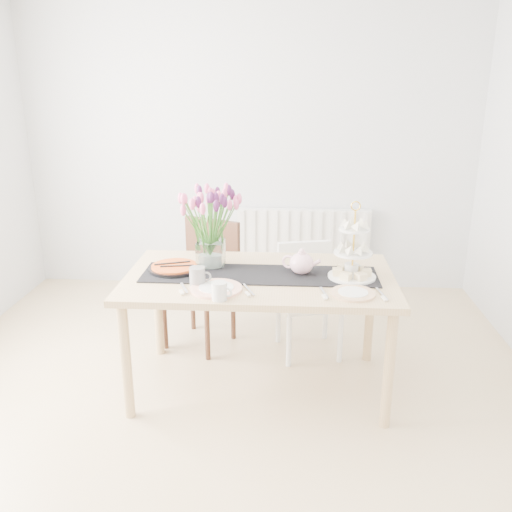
# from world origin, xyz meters

# --- Properties ---
(room_shell) EXTENTS (4.50, 4.50, 4.50)m
(room_shell) POSITION_xyz_m (0.00, 0.00, 1.30)
(room_shell) COLOR tan
(room_shell) RESTS_ON ground
(radiator) EXTENTS (1.20, 0.08, 0.60)m
(radiator) POSITION_xyz_m (0.50, 2.19, 0.45)
(radiator) COLOR white
(radiator) RESTS_ON room_shell
(dining_table) EXTENTS (1.60, 0.90, 0.75)m
(dining_table) POSITION_xyz_m (0.20, 0.46, 0.67)
(dining_table) COLOR tan
(dining_table) RESTS_ON ground
(chair_brown) EXTENTS (0.59, 0.59, 0.90)m
(chair_brown) POSITION_xyz_m (-0.24, 1.09, 0.52)
(chair_brown) COLOR #392115
(chair_brown) RESTS_ON ground
(chair_white) EXTENTS (0.47, 0.47, 0.77)m
(chair_white) POSITION_xyz_m (0.50, 1.00, 0.44)
(chair_white) COLOR white
(chair_white) RESTS_ON ground
(table_runner) EXTENTS (1.40, 0.35, 0.01)m
(table_runner) POSITION_xyz_m (0.20, 0.46, 0.75)
(table_runner) COLOR black
(table_runner) RESTS_ON dining_table
(tulip_vase) EXTENTS (0.61, 0.61, 0.52)m
(tulip_vase) POSITION_xyz_m (-0.11, 0.60, 1.08)
(tulip_vase) COLOR silver
(tulip_vase) RESTS_ON dining_table
(cake_stand) EXTENTS (0.28, 0.28, 0.41)m
(cake_stand) POSITION_xyz_m (0.74, 0.44, 0.87)
(cake_stand) COLOR gold
(cake_stand) RESTS_ON dining_table
(teapot) EXTENTS (0.28, 0.25, 0.15)m
(teapot) POSITION_xyz_m (0.45, 0.48, 0.82)
(teapot) COLOR white
(teapot) RESTS_ON dining_table
(cream_jug) EXTENTS (0.11, 0.11, 0.08)m
(cream_jug) POSITION_xyz_m (0.74, 0.47, 0.79)
(cream_jug) COLOR white
(cream_jug) RESTS_ON dining_table
(tart_tin) EXTENTS (0.31, 0.31, 0.04)m
(tart_tin) POSITION_xyz_m (-0.32, 0.50, 0.77)
(tart_tin) COLOR black
(tart_tin) RESTS_ON dining_table
(mug_grey) EXTENTS (0.09, 0.09, 0.11)m
(mug_grey) POSITION_xyz_m (-0.14, 0.27, 0.80)
(mug_grey) COLOR gray
(mug_grey) RESTS_ON dining_table
(mug_white) EXTENTS (0.10, 0.10, 0.10)m
(mug_white) POSITION_xyz_m (0.01, 0.07, 0.80)
(mug_white) COLOR silver
(mug_white) RESTS_ON dining_table
(plate_left) EXTENTS (0.38, 0.38, 0.02)m
(plate_left) POSITION_xyz_m (-0.03, 0.21, 0.76)
(plate_left) COLOR white
(plate_left) RESTS_ON dining_table
(plate_right) EXTENTS (0.29, 0.29, 0.01)m
(plate_right) POSITION_xyz_m (0.72, 0.19, 0.76)
(plate_right) COLOR silver
(plate_right) RESTS_ON dining_table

